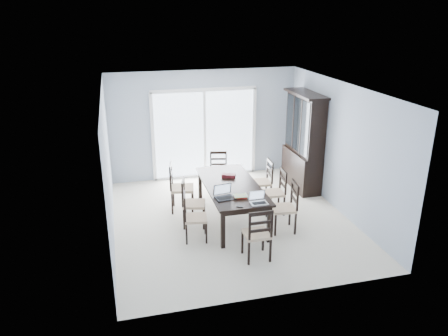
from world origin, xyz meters
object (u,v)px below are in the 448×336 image
Objects in this scene: china_hutch at (303,142)px; chair_left_mid at (189,198)px; chair_end_far at (218,167)px; cell_phone at (240,206)px; chair_left_near at (191,212)px; laptop_silver at (259,201)px; chair_right_far at (265,176)px; laptop_dark at (225,196)px; chair_left_far at (177,182)px; chair_right_mid at (278,187)px; hot_tub at (168,149)px; game_box at (229,176)px; chair_right_near at (289,201)px; dining_table at (231,188)px; chair_end_near at (258,229)px.

china_hutch reaches higher than chair_left_mid.
cell_phone is (-0.25, -2.56, 0.22)m from chair_end_far.
laptop_silver is at bearing 79.76° from chair_left_near.
chair_right_far reaches higher than laptop_dark.
chair_left_far is 1.89m from cell_phone.
chair_left_near is 2.01m from chair_right_mid.
chair_left_mid reaches higher than laptop_silver.
chair_right_mid is at bearing 69.07° from cell_phone.
cell_phone is (0.70, -0.98, 0.18)m from chair_left_mid.
chair_left_far is 1.38m from chair_end_far.
chair_left_far is 10.11× the size of cell_phone.
china_hutch is 2.85m from laptop_silver.
chair_end_far is at bearing 162.89° from chair_left_mid.
cell_phone is at bearing -81.85° from hot_tub.
laptop_silver is 1.35m from game_box.
chair_right_near is at bearing 42.35° from cell_phone.
dining_table is 0.39m from game_box.
chair_right_near reaches higher than laptop_dark.
dining_table is 1.08× the size of hot_tub.
china_hutch is at bearing 127.90° from chair_left_mid.
dining_table is 1.00× the size of china_hutch.
china_hutch is 1.86× the size of chair_left_far.
hot_tub is (0.06, 3.51, -0.13)m from chair_left_mid.
china_hutch is 3.16m from chair_left_mid.
chair_left_mid reaches higher than chair_end_far.
chair_right_near is at bearing 83.49° from chair_left_mid.
chair_right_near reaches higher than dining_table.
dining_table is at bearing 99.19° from chair_right_mid.
chair_left_near is at bearing 13.70° from chair_left_far.
dining_table is at bearing 57.70° from laptop_dark.
dining_table is 1.17m from chair_right_far.
laptop_dark is at bearing -108.06° from game_box.
chair_right_near reaches higher than laptop_silver.
chair_left_near is at bearing -91.84° from hot_tub.
dining_table is at bearing 130.99° from chair_left_near.
dining_table is at bearing 60.24° from chair_right_near.
game_box is at bearing 83.51° from chair_left_far.
hot_tub reaches higher than dining_table.
dining_table is 0.99m from laptop_silver.
china_hutch is 3.13m from cell_phone.
laptop_silver is (1.18, -1.66, 0.17)m from chair_left_far.
chair_end_near reaches higher than dining_table.
chair_left_mid is 0.98m from game_box.
chair_right_mid is at bearing 53.11° from laptop_silver.
chair_left_mid is 0.91× the size of chair_left_far.
laptop_dark is 1.39× the size of game_box.
chair_right_mid is 1.02m from game_box.
cell_phone is at bearing -96.99° from game_box.
laptop_dark is at bearing 57.07° from chair_left_mid.
dining_table is at bearing -96.48° from game_box.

